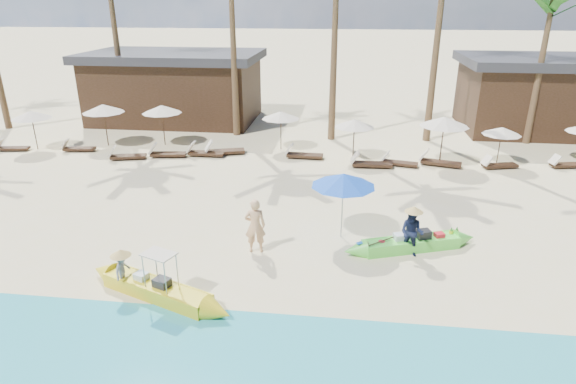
# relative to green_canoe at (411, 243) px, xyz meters

# --- Properties ---
(ground) EXTENTS (240.00, 240.00, 0.00)m
(ground) POSITION_rel_green_canoe_xyz_m (-5.15, -1.36, -0.21)
(ground) COLOR beige
(ground) RESTS_ON ground
(wet_sand_strip) EXTENTS (240.00, 4.50, 0.01)m
(wet_sand_strip) POSITION_rel_green_canoe_xyz_m (-5.15, -6.36, -0.21)
(wet_sand_strip) COLOR tan
(wet_sand_strip) RESTS_ON ground
(green_canoe) EXTENTS (4.76, 1.97, 0.63)m
(green_canoe) POSITION_rel_green_canoe_xyz_m (0.00, 0.00, 0.00)
(green_canoe) COLOR #59E144
(green_canoe) RESTS_ON ground
(yellow_canoe) EXTENTS (4.99, 2.23, 1.36)m
(yellow_canoe) POSITION_rel_green_canoe_xyz_m (-6.99, -3.48, 0.01)
(yellow_canoe) COLOR gold
(yellow_canoe) RESTS_ON ground
(tourist) EXTENTS (0.71, 0.54, 1.77)m
(tourist) POSITION_rel_green_canoe_xyz_m (-4.85, -0.71, 0.67)
(tourist) COLOR tan
(tourist) RESTS_ON ground
(vendor_green) EXTENTS (0.90, 0.82, 1.52)m
(vendor_green) POSITION_rel_green_canoe_xyz_m (-0.07, -0.36, 0.55)
(vendor_green) COLOR #141B37
(vendor_green) RESTS_ON ground
(vendor_yellow) EXTENTS (0.42, 0.65, 0.95)m
(vendor_yellow) POSITION_rel_green_canoe_xyz_m (-7.97, -3.29, 0.44)
(vendor_yellow) COLOR gray
(vendor_yellow) RESTS_ON ground
(blue_umbrella) EXTENTS (2.08, 2.08, 2.24)m
(blue_umbrella) POSITION_rel_green_canoe_xyz_m (-2.20, 0.62, 1.81)
(blue_umbrella) COLOR #99999E
(blue_umbrella) RESTS_ON ground
(resort_parasol_2) EXTENTS (1.99, 1.99, 2.05)m
(resort_parasol_2) POSITION_rel_green_canoe_xyz_m (-18.29, 8.76, 1.63)
(resort_parasol_2) COLOR #372116
(resort_parasol_2) RESTS_ON ground
(lounger_2_left) EXTENTS (1.68, 0.76, 0.55)m
(lounger_2_left) POSITION_rel_green_canoe_xyz_m (-19.49, 8.32, -0.03)
(lounger_2_left) COLOR #372116
(lounger_2_left) RESTS_ON ground
(resort_parasol_3) EXTENTS (2.17, 2.17, 2.24)m
(resort_parasol_3) POSITION_rel_green_canoe_xyz_m (-14.93, 9.88, 1.80)
(resort_parasol_3) COLOR #372116
(resort_parasol_3) RESTS_ON ground
(lounger_3_left) EXTENTS (1.72, 0.72, 0.57)m
(lounger_3_left) POSITION_rel_green_canoe_xyz_m (-16.02, 8.66, -0.02)
(lounger_3_left) COLOR #372116
(lounger_3_left) RESTS_ON ground
(lounger_3_right) EXTENTS (1.87, 0.98, 0.61)m
(lounger_3_right) POSITION_rel_green_canoe_xyz_m (-12.93, 7.67, -0.01)
(lounger_3_right) COLOR #372116
(lounger_3_right) RESTS_ON ground
(resort_parasol_4) EXTENTS (2.10, 2.10, 2.16)m
(resort_parasol_4) POSITION_rel_green_canoe_xyz_m (-11.93, 10.40, 1.73)
(resort_parasol_4) COLOR #372116
(resort_parasol_4) RESTS_ON ground
(lounger_4_left) EXTENTS (1.91, 0.81, 0.63)m
(lounger_4_left) POSITION_rel_green_canoe_xyz_m (-11.09, 8.27, -0.00)
(lounger_4_left) COLOR #372116
(lounger_4_left) RESTS_ON ground
(lounger_4_right) EXTENTS (1.90, 0.60, 0.64)m
(lounger_4_right) POSITION_rel_green_canoe_xyz_m (-9.24, 8.65, 0.00)
(lounger_4_right) COLOR #372116
(lounger_4_right) RESTS_ON ground
(resort_parasol_5) EXTENTS (1.96, 1.96, 2.02)m
(resort_parasol_5) POSITION_rel_green_canoe_xyz_m (-5.55, 10.34, 1.61)
(resort_parasol_5) COLOR #372116
(resort_parasol_5) RESTS_ON ground
(lounger_5_left) EXTENTS (2.09, 1.19, 0.68)m
(lounger_5_left) POSITION_rel_green_canoe_xyz_m (-8.36, 9.03, 0.01)
(lounger_5_left) COLOR #372116
(lounger_5_left) RESTS_ON ground
(resort_parasol_6) EXTENTS (1.95, 1.95, 2.01)m
(resort_parasol_6) POSITION_rel_green_canoe_xyz_m (-1.79, 9.10, 1.60)
(resort_parasol_6) COLOR #372116
(resort_parasol_6) RESTS_ON ground
(lounger_6_left) EXTENTS (1.89, 0.63, 0.64)m
(lounger_6_left) POSITION_rel_green_canoe_xyz_m (-4.30, 8.91, 0.00)
(lounger_6_left) COLOR #372116
(lounger_6_left) RESTS_ON ground
(lounger_6_right) EXTENTS (1.97, 0.66, 0.66)m
(lounger_6_right) POSITION_rel_green_canoe_xyz_m (-1.05, 7.92, 0.01)
(lounger_6_right) COLOR #372116
(lounger_6_right) RESTS_ON ground
(resort_parasol_7) EXTENTS (2.27, 2.27, 2.33)m
(resort_parasol_7) POSITION_rel_green_canoe_xyz_m (2.32, 8.71, 1.89)
(resort_parasol_7) COLOR #372116
(resort_parasol_7) RESTS_ON ground
(lounger_7_left) EXTENTS (1.77, 0.89, 0.58)m
(lounger_7_left) POSITION_rel_green_canoe_xyz_m (0.32, 8.34, -0.02)
(lounger_7_left) COLOR #372116
(lounger_7_left) RESTS_ON ground
(lounger_7_right) EXTENTS (2.03, 1.09, 0.66)m
(lounger_7_right) POSITION_rel_green_canoe_xyz_m (2.21, 8.56, 0.01)
(lounger_7_right) COLOR #372116
(lounger_7_right) RESTS_ON ground
(resort_parasol_8) EXTENTS (1.78, 1.78, 1.83)m
(resort_parasol_8) POSITION_rel_green_canoe_xyz_m (5.04, 9.07, 1.44)
(resort_parasol_8) COLOR #372116
(resort_parasol_8) RESTS_ON ground
(lounger_8_left) EXTENTS (1.76, 0.91, 0.57)m
(lounger_8_left) POSITION_rel_green_canoe_xyz_m (4.92, 8.50, -0.02)
(lounger_8_left) COLOR #372116
(lounger_8_left) RESTS_ON ground
(lounger_9_left) EXTENTS (1.73, 0.82, 0.57)m
(lounger_9_left) POSITION_rel_green_canoe_xyz_m (8.11, 8.98, -0.02)
(lounger_9_left) COLOR #372116
(lounger_9_left) RESTS_ON ground
(palm_6) EXTENTS (2.08, 2.08, 8.51)m
(palm_6) POSITION_rel_green_canoe_xyz_m (7.69, 13.16, 6.84)
(palm_6) COLOR brown
(palm_6) RESTS_ON ground
(pavilion_west) EXTENTS (10.80, 6.60, 4.30)m
(pavilion_west) POSITION_rel_green_canoe_xyz_m (-13.15, 16.14, 1.98)
(pavilion_west) COLOR #372116
(pavilion_west) RESTS_ON ground
(pavilion_east) EXTENTS (8.80, 6.60, 4.30)m
(pavilion_east) POSITION_rel_green_canoe_xyz_m (8.85, 16.14, 1.98)
(pavilion_east) COLOR #372116
(pavilion_east) RESTS_ON ground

